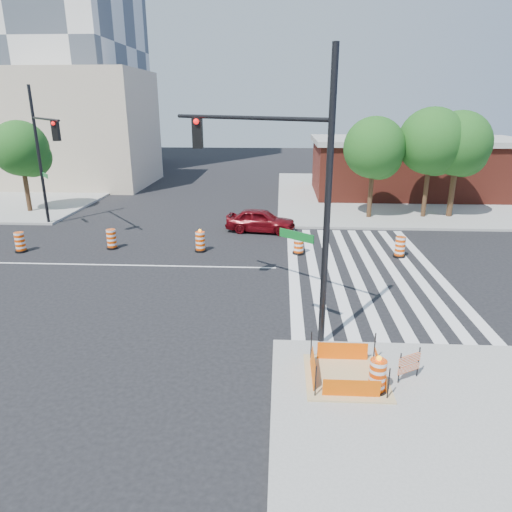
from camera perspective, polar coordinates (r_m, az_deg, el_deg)
The scene contains 21 objects.
ground at distance 22.20m, azimuth -15.86°, elevation -1.12°, with size 120.00×120.00×0.00m, color black.
sidewalk_ne at distance 39.92m, azimuth 18.97°, elevation 7.26°, with size 22.00×22.00×0.15m, color gray.
crosswalk_east at distance 21.36m, azimuth 13.18°, elevation -1.65°, with size 6.75×13.50×0.01m.
lane_centerline at distance 22.20m, azimuth -15.86°, elevation -1.11°, with size 14.00×0.12×0.01m, color silver.
excavation_pit at distance 12.95m, azimuth 11.20°, elevation -14.46°, with size 2.20×2.20×0.90m.
brick_storefront at distance 39.59m, azimuth 19.31°, elevation 10.43°, with size 16.50×8.50×4.60m.
beige_midrise at distance 45.98m, azimuth -22.26°, elevation 14.48°, with size 14.00×10.00×10.00m, color #C2AD94.
red_coupe at distance 26.80m, azimuth 0.59°, elevation 4.47°, with size 1.63×4.04×1.38m, color #57070D.
signal_pole_se at distance 14.05m, azimuth 2.90°, elevation 10.47°, with size 5.14×4.15×8.55m.
signal_pole_nw at distance 29.08m, azimuth -25.05°, elevation 12.43°, with size 3.92×4.87×8.08m.
pit_drum at distance 12.39m, azimuth 14.92°, elevation -14.42°, with size 0.54×0.54×1.05m.
barricade at distance 13.10m, azimuth 18.61°, elevation -12.62°, with size 0.67×0.41×0.88m.
tree_north_b at distance 34.81m, azimuth -27.24°, elevation 11.52°, with size 3.64×3.64×6.19m.
tree_north_c at distance 30.24m, azimuth 14.58°, elevation 12.57°, with size 3.82×3.82×6.49m.
tree_north_d at distance 31.41m, azimuth 21.10°, elevation 12.83°, with size 4.14×4.14×7.04m.
tree_north_e at distance 32.15m, azimuth 24.00°, elevation 12.33°, with size 4.04×4.02×6.84m.
median_drum_1 at distance 26.07m, azimuth -27.39°, elevation 1.48°, with size 0.60×0.60×1.02m.
median_drum_2 at distance 24.84m, azimuth -17.60°, elevation 1.95°, with size 0.60×0.60×1.02m.
median_drum_3 at distance 23.40m, azimuth -6.98°, elevation 1.73°, with size 0.60×0.60×1.18m.
median_drum_4 at distance 22.93m, azimuth 5.35°, elevation 1.41°, with size 0.60×0.60×1.02m.
median_drum_5 at distance 23.46m, azimuth 17.54°, elevation 1.00°, with size 0.60×0.60×1.02m.
Camera 1 is at (7.14, -19.75, 7.20)m, focal length 32.00 mm.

